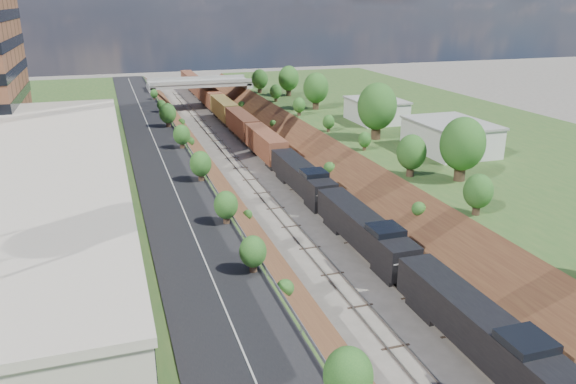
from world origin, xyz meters
TOP-DOWN VIEW (x-y plane):
  - platform_left at (-33.00, 60.00)m, footprint 44.00×180.00m
  - platform_right at (33.00, 60.00)m, footprint 44.00×180.00m
  - embankment_left at (-11.00, 60.00)m, footprint 10.00×180.00m
  - embankment_right at (11.00, 60.00)m, footprint 10.00×180.00m
  - rail_left_track at (-2.60, 60.00)m, footprint 1.58×180.00m
  - rail_right_track at (2.60, 60.00)m, footprint 1.58×180.00m
  - road at (-15.50, 60.00)m, footprint 8.00×180.00m
  - guardrail at (-11.40, 59.80)m, footprint 0.10×171.00m
  - commercial_building at (-28.00, 38.00)m, footprint 14.30×62.30m
  - overpass at (0.00, 122.00)m, footprint 24.50×8.30m
  - white_building_near at (23.50, 52.00)m, footprint 9.00×12.00m
  - white_building_far at (23.00, 74.00)m, footprint 8.00×10.00m
  - tree_right_large at (17.00, 40.00)m, footprint 5.25×5.25m
  - tree_left_crest at (-11.80, 20.00)m, footprint 2.45×2.45m
  - freight_train at (2.60, 88.56)m, footprint 3.11×158.44m

SIDE VIEW (x-z plane):
  - embankment_left at x=-11.00m, z-range -5.00..5.00m
  - embankment_right at x=11.00m, z-range -5.00..5.00m
  - rail_left_track at x=-2.60m, z-range 0.00..0.18m
  - rail_right_track at x=2.60m, z-range 0.00..0.18m
  - platform_left at x=-33.00m, z-range 0.00..5.00m
  - platform_right at x=33.00m, z-range 0.00..5.00m
  - freight_train at x=2.60m, z-range 0.33..4.97m
  - overpass at x=0.00m, z-range 1.22..8.62m
  - road at x=-15.50m, z-range 5.00..5.10m
  - guardrail at x=-11.40m, z-range 5.20..5.90m
  - white_building_far at x=23.00m, z-range 5.00..8.60m
  - white_building_near at x=23.50m, z-range 5.00..9.00m
  - tree_left_crest at x=-11.80m, z-range 5.26..8.82m
  - commercial_building at x=-28.00m, z-range 5.01..12.01m
  - tree_right_large at x=17.00m, z-range 5.58..13.19m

